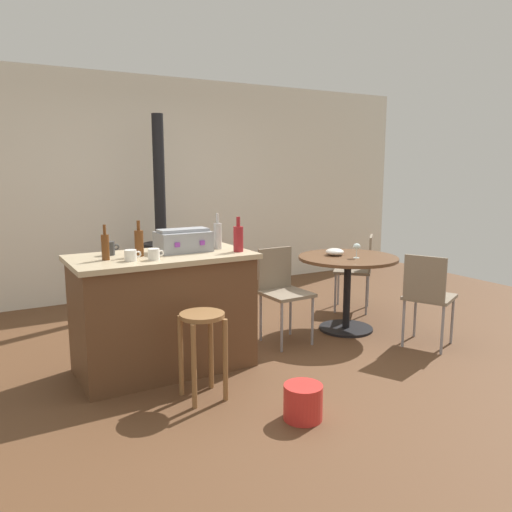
{
  "coord_description": "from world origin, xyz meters",
  "views": [
    {
      "loc": [
        -1.99,
        -3.63,
        1.61
      ],
      "look_at": [
        0.22,
        0.17,
        0.83
      ],
      "focal_mm": 35.78,
      "sensor_mm": 36.0,
      "label": 1
    }
  ],
  "objects_px": {
    "bottle_2": "(238,238)",
    "wine_glass": "(357,247)",
    "kitchen_island": "(163,312)",
    "bottle_3": "(105,246)",
    "folding_chair_left": "(359,267)",
    "folding_chair_far": "(428,293)",
    "cup_1": "(131,255)",
    "serving_bowl": "(335,252)",
    "cup_0": "(110,248)",
    "cup_2": "(154,254)",
    "plastic_bucket": "(303,402)",
    "bottle_0": "(139,242)",
    "folding_chair_near": "(282,287)",
    "dining_table": "(348,274)",
    "toolbox": "(183,241)",
    "wooden_stool": "(202,337)",
    "wood_stove": "(162,259)",
    "bottle_1": "(218,235)"
  },
  "relations": [
    {
      "from": "bottle_2",
      "to": "wine_glass",
      "type": "height_order",
      "value": "bottle_2"
    },
    {
      "from": "kitchen_island",
      "to": "bottle_3",
      "type": "xyz_separation_m",
      "value": [
        -0.43,
        -0.02,
        0.56
      ]
    },
    {
      "from": "folding_chair_left",
      "to": "bottle_2",
      "type": "xyz_separation_m",
      "value": [
        -1.9,
        -0.69,
        0.54
      ]
    },
    {
      "from": "folding_chair_far",
      "to": "wine_glass",
      "type": "distance_m",
      "value": 0.78
    },
    {
      "from": "cup_1",
      "to": "serving_bowl",
      "type": "relative_size",
      "value": 0.69
    },
    {
      "from": "cup_0",
      "to": "cup_2",
      "type": "height_order",
      "value": "cup_0"
    },
    {
      "from": "plastic_bucket",
      "to": "bottle_0",
      "type": "bearing_deg",
      "value": 117.16
    },
    {
      "from": "folding_chair_near",
      "to": "serving_bowl",
      "type": "height_order",
      "value": "folding_chair_near"
    },
    {
      "from": "dining_table",
      "to": "toolbox",
      "type": "bearing_deg",
      "value": 179.41
    },
    {
      "from": "wooden_stool",
      "to": "wood_stove",
      "type": "relative_size",
      "value": 0.28
    },
    {
      "from": "dining_table",
      "to": "wine_glass",
      "type": "relative_size",
      "value": 6.73
    },
    {
      "from": "wooden_stool",
      "to": "bottle_2",
      "type": "height_order",
      "value": "bottle_2"
    },
    {
      "from": "bottle_0",
      "to": "wine_glass",
      "type": "height_order",
      "value": "bottle_0"
    },
    {
      "from": "wooden_stool",
      "to": "folding_chair_near",
      "type": "relative_size",
      "value": 0.71
    },
    {
      "from": "folding_chair_near",
      "to": "serving_bowl",
      "type": "xyz_separation_m",
      "value": [
        0.66,
        0.07,
        0.26
      ]
    },
    {
      "from": "dining_table",
      "to": "serving_bowl",
      "type": "xyz_separation_m",
      "value": [
        -0.07,
        0.12,
        0.21
      ]
    },
    {
      "from": "folding_chair_far",
      "to": "folding_chair_left",
      "type": "bearing_deg",
      "value": 76.59
    },
    {
      "from": "bottle_2",
      "to": "bottle_3",
      "type": "relative_size",
      "value": 1.08
    },
    {
      "from": "bottle_2",
      "to": "cup_2",
      "type": "xyz_separation_m",
      "value": [
        -0.71,
        -0.02,
        -0.07
      ]
    },
    {
      "from": "folding_chair_near",
      "to": "wood_stove",
      "type": "distance_m",
      "value": 1.87
    },
    {
      "from": "wooden_stool",
      "to": "folding_chair_left",
      "type": "height_order",
      "value": "folding_chair_left"
    },
    {
      "from": "cup_0",
      "to": "serving_bowl",
      "type": "height_order",
      "value": "cup_0"
    },
    {
      "from": "wooden_stool",
      "to": "wood_stove",
      "type": "bearing_deg",
      "value": 76.23
    },
    {
      "from": "bottle_0",
      "to": "cup_0",
      "type": "distance_m",
      "value": 0.25
    },
    {
      "from": "folding_chair_left",
      "to": "toolbox",
      "type": "distance_m",
      "value": 2.39
    },
    {
      "from": "kitchen_island",
      "to": "wood_stove",
      "type": "bearing_deg",
      "value": 70.48
    },
    {
      "from": "kitchen_island",
      "to": "bottle_0",
      "type": "distance_m",
      "value": 0.59
    },
    {
      "from": "wine_glass",
      "to": "serving_bowl",
      "type": "relative_size",
      "value": 0.8
    },
    {
      "from": "wooden_stool",
      "to": "cup_1",
      "type": "xyz_separation_m",
      "value": [
        -0.33,
        0.5,
        0.53
      ]
    },
    {
      "from": "wine_glass",
      "to": "folding_chair_left",
      "type": "bearing_deg",
      "value": 46.18
    },
    {
      "from": "folding_chair_far",
      "to": "serving_bowl",
      "type": "bearing_deg",
      "value": 112.09
    },
    {
      "from": "wooden_stool",
      "to": "toolbox",
      "type": "height_order",
      "value": "toolbox"
    },
    {
      "from": "bottle_3",
      "to": "cup_0",
      "type": "xyz_separation_m",
      "value": [
        0.08,
        0.2,
        -0.05
      ]
    },
    {
      "from": "wooden_stool",
      "to": "bottle_1",
      "type": "height_order",
      "value": "bottle_1"
    },
    {
      "from": "dining_table",
      "to": "folding_chair_left",
      "type": "xyz_separation_m",
      "value": [
        0.58,
        0.48,
        -0.06
      ]
    },
    {
      "from": "toolbox",
      "to": "folding_chair_near",
      "type": "bearing_deg",
      "value": 1.6
    },
    {
      "from": "dining_table",
      "to": "toolbox",
      "type": "relative_size",
      "value": 2.3
    },
    {
      "from": "dining_table",
      "to": "cup_2",
      "type": "height_order",
      "value": "cup_2"
    },
    {
      "from": "dining_table",
      "to": "bottle_1",
      "type": "bearing_deg",
      "value": 179.98
    },
    {
      "from": "folding_chair_far",
      "to": "wine_glass",
      "type": "xyz_separation_m",
      "value": [
        -0.27,
        0.64,
        0.35
      ]
    },
    {
      "from": "folding_chair_far",
      "to": "serving_bowl",
      "type": "distance_m",
      "value": 0.98
    },
    {
      "from": "folding_chair_far",
      "to": "folding_chair_left",
      "type": "distance_m",
      "value": 1.27
    },
    {
      "from": "dining_table",
      "to": "wood_stove",
      "type": "height_order",
      "value": "wood_stove"
    },
    {
      "from": "bottle_0",
      "to": "cup_0",
      "type": "xyz_separation_m",
      "value": [
        -0.18,
        0.17,
        -0.05
      ]
    },
    {
      "from": "toolbox",
      "to": "bottle_0",
      "type": "distance_m",
      "value": 0.38
    },
    {
      "from": "bottle_2",
      "to": "wine_glass",
      "type": "bearing_deg",
      "value": 4.48
    },
    {
      "from": "bottle_0",
      "to": "serving_bowl",
      "type": "relative_size",
      "value": 1.52
    },
    {
      "from": "wood_stove",
      "to": "bottle_2",
      "type": "height_order",
      "value": "wood_stove"
    },
    {
      "from": "dining_table",
      "to": "folding_chair_near",
      "type": "relative_size",
      "value": 1.12
    },
    {
      "from": "plastic_bucket",
      "to": "folding_chair_near",
      "type": "bearing_deg",
      "value": 62.3
    }
  ]
}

